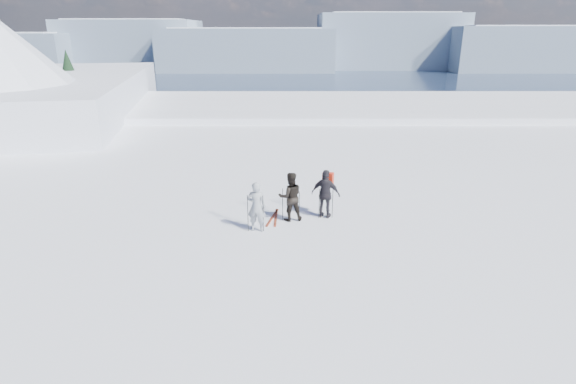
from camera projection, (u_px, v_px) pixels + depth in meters
name	position (u px, v px, depth m)	size (l,w,h in m)	color
lake_basin	(313.00, 175.00, 43.56)	(820.00, 820.00, 71.62)	white
far_mountain_range	(320.00, 45.00, 443.32)	(770.00, 110.00, 53.00)	slate
near_ridge	(29.00, 146.00, 41.89)	(31.37, 35.68, 25.62)	white
skier_grey	(257.00, 207.00, 15.75)	(0.67, 0.44, 1.83)	#8F959C
skier_dark	(290.00, 197.00, 16.64)	(0.91, 0.71, 1.87)	black
skier_pack	(326.00, 194.00, 16.87)	(1.10, 0.46, 1.88)	black
backpack	(329.00, 161.00, 16.68)	(0.40, 0.23, 0.53)	red
ski_poles	(290.00, 207.00, 16.44)	(3.13, 1.26, 1.36)	black
skis_loose	(274.00, 218.00, 17.11)	(0.46, 1.70, 0.03)	black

